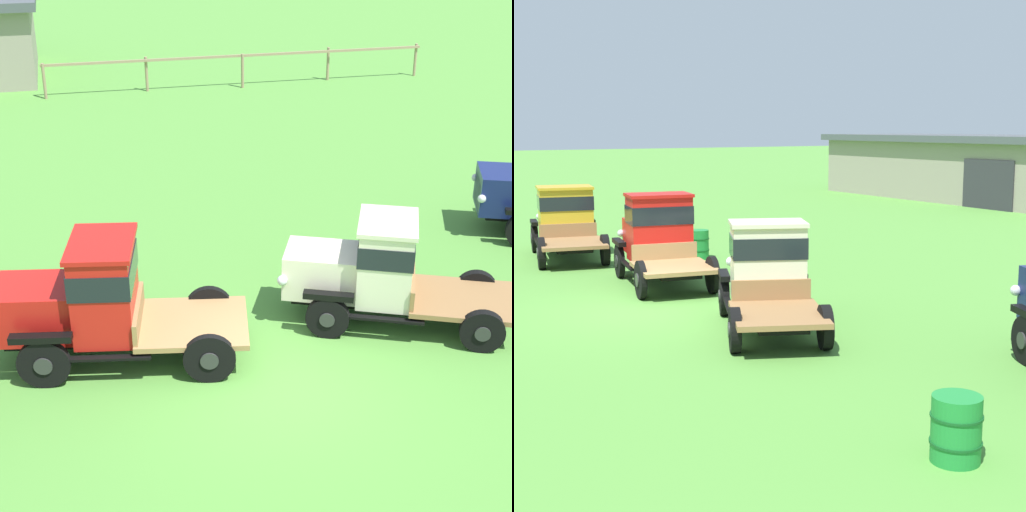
% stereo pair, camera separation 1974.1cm
% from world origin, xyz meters
% --- Properties ---
extents(ground_plane, '(240.00, 240.00, 0.00)m').
position_xyz_m(ground_plane, '(0.00, 0.00, 0.00)').
color(ground_plane, '#518E38').
extents(paddock_fence, '(16.11, 0.59, 1.40)m').
position_xyz_m(paddock_fence, '(4.27, 21.30, 1.02)').
color(paddock_fence, '#997F60').
rests_on(paddock_fence, ground).
extents(vintage_truck_second_in_line, '(4.71, 2.58, 2.31)m').
position_xyz_m(vintage_truck_second_in_line, '(-2.86, 1.65, 1.20)').
color(vintage_truck_second_in_line, black).
rests_on(vintage_truck_second_in_line, ground).
extents(vintage_truck_midrow_center, '(4.75, 3.25, 2.13)m').
position_xyz_m(vintage_truck_midrow_center, '(2.45, 1.73, 1.08)').
color(vintage_truck_midrow_center, black).
rests_on(vintage_truck_midrow_center, ground).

